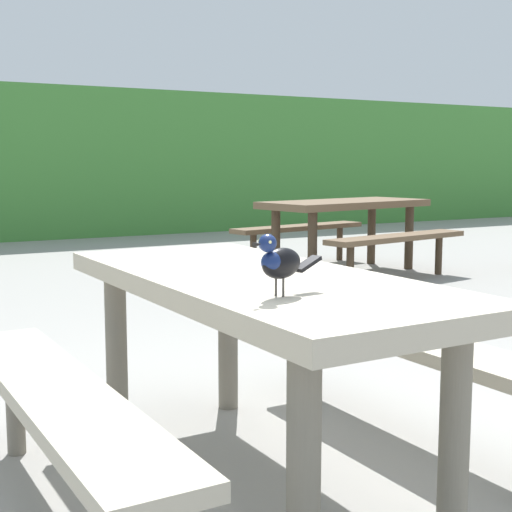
# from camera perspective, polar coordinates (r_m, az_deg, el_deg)

# --- Properties ---
(ground_plane) EXTENTS (60.00, 60.00, 0.00)m
(ground_plane) POSITION_cam_1_polar(r_m,az_deg,el_deg) (2.63, 2.59, -18.02)
(ground_plane) COLOR gray
(picnic_table_foreground) EXTENTS (1.72, 1.82, 0.74)m
(picnic_table_foreground) POSITION_cam_1_polar(r_m,az_deg,el_deg) (2.58, -0.07, -5.38)
(picnic_table_foreground) COLOR #B2A893
(picnic_table_foreground) RESTS_ON ground
(bird_grackle) EXTENTS (0.28, 0.13, 0.18)m
(bird_grackle) POSITION_cam_1_polar(r_m,az_deg,el_deg) (2.09, 1.81, -0.40)
(bird_grackle) COLOR black
(bird_grackle) RESTS_ON picnic_table_foreground
(picnic_table_mid_left) EXTENTS (1.97, 1.94, 0.74)m
(picnic_table_mid_left) POSITION_cam_1_polar(r_m,az_deg,el_deg) (7.54, 6.95, 2.92)
(picnic_table_mid_left) COLOR brown
(picnic_table_mid_left) RESTS_ON ground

